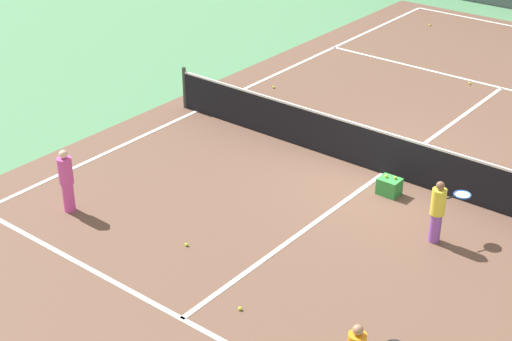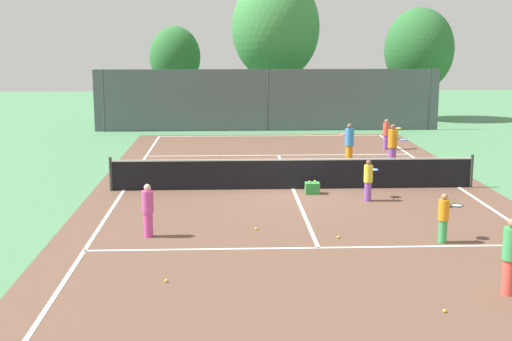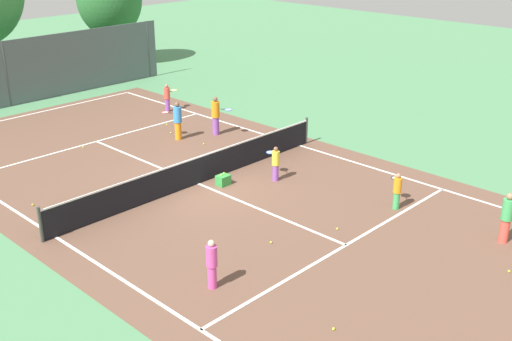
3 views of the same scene
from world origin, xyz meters
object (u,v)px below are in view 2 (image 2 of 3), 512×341
at_px(player_5, 511,256).
at_px(tennis_ball_6, 260,156).
at_px(player_1, 368,180).
at_px(tennis_ball_1, 362,170).
at_px(tennis_ball_7, 305,181).
at_px(tennis_ball_9, 445,311).
at_px(tennis_ball_11, 231,185).
at_px(tennis_ball_4, 256,229).
at_px(tennis_ball_0, 361,156).
at_px(ball_crate, 312,188).
at_px(tennis_ball_3, 338,237).
at_px(tennis_ball_2, 351,160).
at_px(tennis_ball_8, 183,141).
at_px(player_4, 393,145).
at_px(tennis_ball_5, 150,174).
at_px(tennis_ball_10, 166,281).
at_px(player_0, 349,143).
at_px(player_6, 387,134).
at_px(player_2, 148,210).
at_px(player_3, 444,217).

relative_size(player_5, tennis_ball_6, 23.17).
height_order(player_1, tennis_ball_1, player_1).
height_order(tennis_ball_7, tennis_ball_9, same).
xyz_separation_m(tennis_ball_1, tennis_ball_11, (-4.87, -2.39, 0.00)).
bearing_deg(tennis_ball_4, tennis_ball_7, 71.73).
bearing_deg(tennis_ball_1, tennis_ball_0, 79.50).
distance_m(ball_crate, tennis_ball_4, 4.52).
bearing_deg(tennis_ball_3, tennis_ball_2, 78.18).
relative_size(ball_crate, tennis_ball_6, 6.77).
height_order(ball_crate, tennis_ball_9, ball_crate).
relative_size(tennis_ball_6, tennis_ball_8, 1.00).
bearing_deg(tennis_ball_3, tennis_ball_0, 76.38).
bearing_deg(player_4, tennis_ball_5, -173.52).
relative_size(player_4, tennis_ball_10, 25.15).
bearing_deg(player_4, tennis_ball_3, -111.00).
distance_m(player_0, tennis_ball_7, 3.89).
relative_size(ball_crate, tennis_ball_8, 6.77).
relative_size(player_6, tennis_ball_11, 20.22).
distance_m(player_0, ball_crate, 5.35).
bearing_deg(tennis_ball_2, tennis_ball_7, -120.04).
distance_m(player_0, tennis_ball_5, 7.71).
bearing_deg(tennis_ball_11, tennis_ball_5, 145.61).
xyz_separation_m(player_4, tennis_ball_1, (-1.26, -0.60, -0.82)).
bearing_deg(tennis_ball_3, player_4, 69.00).
xyz_separation_m(player_2, tennis_ball_2, (6.94, 10.28, -0.66)).
bearing_deg(tennis_ball_3, ball_crate, 90.53).
xyz_separation_m(player_5, tennis_ball_6, (-4.11, 15.64, -0.76)).
bearing_deg(tennis_ball_11, ball_crate, -25.43).
bearing_deg(player_0, ball_crate, -112.35).
height_order(player_3, tennis_ball_5, player_3).
xyz_separation_m(player_0, tennis_ball_9, (-0.77, -14.55, -0.80)).
relative_size(tennis_ball_0, tennis_ball_6, 1.00).
relative_size(player_1, ball_crate, 2.83).
xyz_separation_m(tennis_ball_2, tennis_ball_5, (-7.72, -2.52, 0.00)).
relative_size(tennis_ball_5, tennis_ball_9, 1.00).
relative_size(player_0, tennis_ball_8, 24.42).
bearing_deg(player_6, tennis_ball_1, -112.53).
height_order(player_4, tennis_ball_3, player_4).
relative_size(ball_crate, tennis_ball_4, 6.77).
bearing_deg(player_0, player_2, -125.19).
distance_m(player_2, tennis_ball_8, 15.61).
bearing_deg(player_1, player_5, -81.38).
relative_size(tennis_ball_0, tennis_ball_5, 1.00).
relative_size(ball_crate, tennis_ball_0, 6.77).
distance_m(ball_crate, tennis_ball_0, 7.34).
height_order(player_1, tennis_ball_4, player_1).
bearing_deg(tennis_ball_3, tennis_ball_8, 106.76).
bearing_deg(tennis_ball_7, tennis_ball_1, 39.26).
bearing_deg(ball_crate, tennis_ball_9, -82.66).
relative_size(player_5, tennis_ball_2, 23.17).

